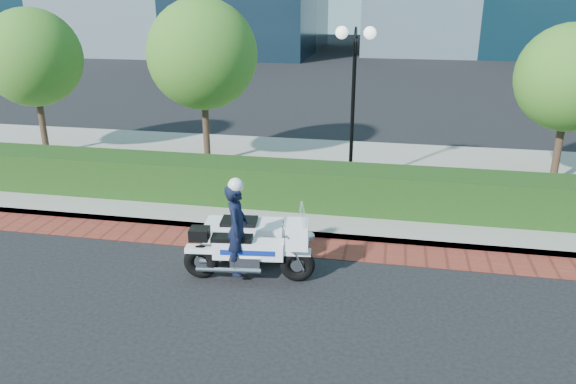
% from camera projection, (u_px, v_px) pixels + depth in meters
% --- Properties ---
extents(ground, '(120.00, 120.00, 0.00)m').
position_uv_depth(ground, '(273.00, 278.00, 10.77)').
color(ground, black).
rests_on(ground, ground).
extents(brick_strip, '(60.00, 1.00, 0.01)m').
position_uv_depth(brick_strip, '(288.00, 245.00, 12.16)').
color(brick_strip, maroon).
rests_on(brick_strip, ground).
extents(sidewalk, '(60.00, 8.00, 0.15)m').
position_uv_depth(sidewalk, '(318.00, 177.00, 16.28)').
color(sidewalk, gray).
rests_on(sidewalk, ground).
extents(hedge_main, '(18.00, 1.20, 1.00)m').
position_uv_depth(hedge_main, '(304.00, 186.00, 13.87)').
color(hedge_main, black).
rests_on(hedge_main, sidewalk).
extents(lamppost, '(1.02, 0.70, 4.21)m').
position_uv_depth(lamppost, '(354.00, 83.00, 14.38)').
color(lamppost, black).
rests_on(lamppost, sidewalk).
extents(tree_a, '(3.00, 3.00, 4.58)m').
position_uv_depth(tree_a, '(32.00, 58.00, 17.27)').
color(tree_a, '#332319').
rests_on(tree_a, sidewalk).
extents(tree_b, '(3.20, 3.20, 4.89)m').
position_uv_depth(tree_b, '(202.00, 55.00, 16.22)').
color(tree_b, '#332319').
rests_on(tree_b, sidewalk).
extents(tree_c, '(2.80, 2.80, 4.30)m').
position_uv_depth(tree_c, '(570.00, 78.00, 14.56)').
color(tree_c, '#332319').
rests_on(tree_c, sidewalk).
extents(police_motorcycle, '(2.52, 1.79, 2.04)m').
position_uv_depth(police_motorcycle, '(246.00, 238.00, 10.86)').
color(police_motorcycle, black).
rests_on(police_motorcycle, ground).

